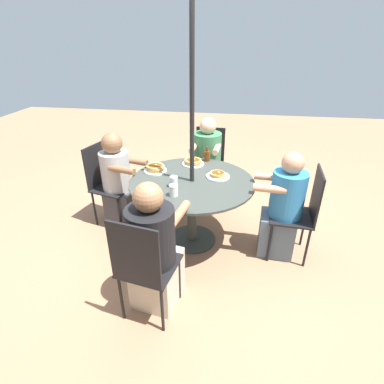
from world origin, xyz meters
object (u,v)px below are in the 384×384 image
diner_south (119,184)px  patio_chair_south (106,180)px  patio_chair_west (143,265)px  diner_north (282,210)px  pancake_plate_a (155,168)px  drinking_glass_a (174,182)px  patio_chair_east (209,160)px  pancake_plate_b (218,175)px  coffee_cup (174,190)px  diner_west (154,252)px  pancake_plate_c (193,162)px  diner_east (207,166)px  syrup_bottle (207,155)px  patio_chair_north (302,210)px  patio_table (192,192)px

diner_south → patio_chair_south: bearing=-90.0°
patio_chair_west → diner_north: bearing=52.6°
patio_chair_west → pancake_plate_a: size_ratio=3.89×
diner_north → drinking_glass_a: size_ratio=10.24×
patio_chair_east → pancake_plate_b: 0.98m
diner_north → patio_chair_east: (0.83, -1.14, 0.03)m
drinking_glass_a → coffee_cup: bearing=100.9°
diner_west → pancake_plate_b: 1.11m
pancake_plate_c → coffee_cup: coffee_cup is taller
diner_east → syrup_bottle: diner_east is taller
patio_chair_north → pancake_plate_c: size_ratio=3.89×
patio_table → diner_east: bearing=-93.5°
patio_chair_east → drinking_glass_a: size_ratio=8.78×
diner_north → pancake_plate_c: bearing=67.2°
diner_west → patio_chair_east: bearing=93.9°
patio_chair_south → pancake_plate_c: (-0.99, -0.15, 0.22)m
diner_south → diner_west: diner_west is taller
patio_chair_east → coffee_cup: 1.43m
patio_table → patio_chair_west: bearing=79.4°
diner_north → coffee_cup: (1.01, 0.26, 0.27)m
diner_south → pancake_plate_c: diner_south is taller
patio_chair_east → patio_chair_west: same height
syrup_bottle → patio_chair_north: bearing=147.1°
diner_south → patio_chair_west: diner_south is taller
patio_chair_south → pancake_plate_a: bearing=95.4°
diner_east → patio_chair_north: bearing=139.5°
patio_chair_east → diner_south: 1.26m
syrup_bottle → pancake_plate_a: bearing=37.0°
diner_north → pancake_plate_c: diner_north is taller
diner_south → drinking_glass_a: 0.85m
diner_north → coffee_cup: 1.08m
patio_table → pancake_plate_c: (0.05, -0.42, 0.15)m
coffee_cup → drinking_glass_a: 0.18m
diner_west → diner_east: bearing=93.6°
syrup_bottle → drinking_glass_a: size_ratio=1.57×
syrup_bottle → coffee_cup: bearing=76.9°
pancake_plate_a → diner_north: bearing=169.7°
patio_table → patio_chair_east: bearing=-93.5°
diner_south → pancake_plate_a: size_ratio=4.56×
diner_east → pancake_plate_a: diner_east is taller
patio_chair_west → pancake_plate_b: (-0.44, -1.18, 0.21)m
pancake_plate_b → syrup_bottle: syrup_bottle is taller
patio_chair_north → diner_north: bearing=90.0°
patio_chair_north → coffee_cup: (1.18, 0.25, 0.24)m
patio_chair_east → drinking_glass_a: bearing=83.6°
patio_chair_east → pancake_plate_c: patio_chair_east is taller
pancake_plate_a → coffee_cup: coffee_cup is taller
diner_east → coffee_cup: (0.17, 1.23, 0.26)m
pancake_plate_a → drinking_glass_a: (-0.27, 0.33, 0.02)m
diner_south → syrup_bottle: diner_south is taller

